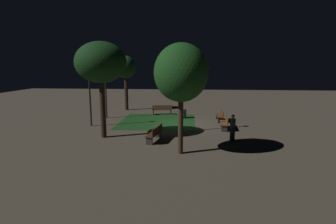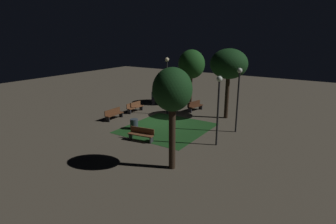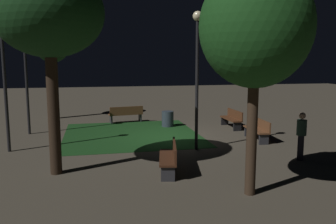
{
  "view_description": "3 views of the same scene",
  "coord_description": "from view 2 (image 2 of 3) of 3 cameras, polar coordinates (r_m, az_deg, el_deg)",
  "views": [
    {
      "loc": [
        -19.82,
        -1.14,
        4.41
      ],
      "look_at": [
        -0.05,
        0.53,
        0.94
      ],
      "focal_mm": 28.26,
      "sensor_mm": 36.0,
      "label": 1
    },
    {
      "loc": [
        17.52,
        12.37,
        6.91
      ],
      "look_at": [
        -0.28,
        0.8,
        0.91
      ],
      "focal_mm": 29.34,
      "sensor_mm": 36.0,
      "label": 2
    },
    {
      "loc": [
        -14.61,
        3.06,
        3.31
      ],
      "look_at": [
        -0.16,
        -0.02,
        1.12
      ],
      "focal_mm": 37.43,
      "sensor_mm": 36.0,
      "label": 3
    }
  ],
  "objects": [
    {
      "name": "lamp_post_plaza_east",
      "position": [
        20.07,
        14.42,
        4.55
      ],
      "size": [
        0.36,
        0.36,
        4.7
      ],
      "color": "black",
      "rests_on": "ground"
    },
    {
      "name": "bench_corner",
      "position": [
        23.6,
        -11.22,
        -0.35
      ],
      "size": [
        1.8,
        0.49,
        0.88
      ],
      "color": "#512D19",
      "rests_on": "ground"
    },
    {
      "name": "tree_right_canopy",
      "position": [
        13.67,
        0.9,
        4.21
      ],
      "size": [
        2.01,
        2.01,
        5.4
      ],
      "color": "#2D2116",
      "rests_on": "ground"
    },
    {
      "name": "trash_bin",
      "position": [
        20.95,
        -7.06,
        -2.49
      ],
      "size": [
        0.59,
        0.59,
        0.78
      ],
      "primitive_type": "cylinder",
      "color": "#2D3842",
      "rests_on": "ground"
    },
    {
      "name": "tree_tall_center",
      "position": [
        27.81,
        4.91,
        9.82
      ],
      "size": [
        2.65,
        2.65,
        5.52
      ],
      "color": "#38281C",
      "rests_on": "ground"
    },
    {
      "name": "tree_near_wall",
      "position": [
        23.3,
        12.52,
        9.63
      ],
      "size": [
        3.07,
        3.07,
        5.86
      ],
      "color": "#2D2116",
      "rests_on": "ground"
    },
    {
      "name": "bench_by_lamp",
      "position": [
        25.57,
        -6.93,
        1.08
      ],
      "size": [
        1.83,
        0.6,
        0.88
      ],
      "color": "brown",
      "rests_on": "ground"
    },
    {
      "name": "grass_lawn",
      "position": [
        21.08,
        -0.24,
        -3.36
      ],
      "size": [
        6.34,
        5.92,
        0.01
      ],
      "primitive_type": "cube",
      "color": "#194219",
      "rests_on": "ground"
    },
    {
      "name": "lamp_post_path_center",
      "position": [
        24.0,
        -0.21,
        7.31
      ],
      "size": [
        0.36,
        0.36,
        5.05
      ],
      "color": "black",
      "rests_on": "ground"
    },
    {
      "name": "ground_plane",
      "position": [
        22.54,
        -2.1,
        -2.1
      ],
      "size": [
        60.0,
        60.0,
        0.0
      ],
      "primitive_type": "plane",
      "color": "#4C4438"
    },
    {
      "name": "pedestrian",
      "position": [
        27.81,
        -3.12,
        3.16
      ],
      "size": [
        0.34,
        0.32,
        1.61
      ],
      "color": "black",
      "rests_on": "ground"
    },
    {
      "name": "bench_front_left",
      "position": [
        18.6,
        -5.57,
        -4.53
      ],
      "size": [
        0.75,
        1.85,
        0.88
      ],
      "color": "brown",
      "rests_on": "ground"
    },
    {
      "name": "lamp_post_plaza_west",
      "position": [
        17.31,
        10.44,
        2.66
      ],
      "size": [
        0.36,
        0.36,
        4.5
      ],
      "color": "black",
      "rests_on": "ground"
    },
    {
      "name": "bench_near_trees",
      "position": [
        25.88,
        5.6,
        1.3
      ],
      "size": [
        1.86,
        0.82,
        0.88
      ],
      "color": "#422314",
      "rests_on": "ground"
    }
  ]
}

